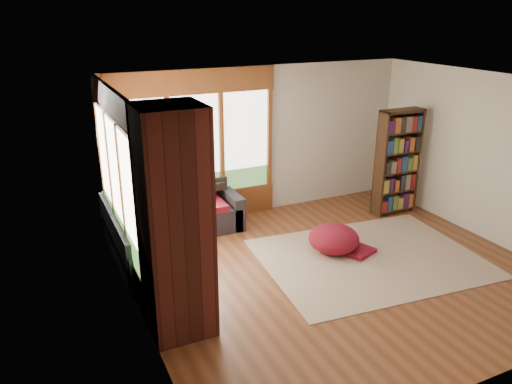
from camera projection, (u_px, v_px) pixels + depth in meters
name	position (u px, v px, depth m)	size (l,w,h in m)	color
floor	(337.00, 270.00, 7.07)	(5.50, 5.50, 0.00)	#5D3019
ceiling	(349.00, 85.00, 6.17)	(5.50, 5.50, 0.00)	white
wall_back	(261.00, 141.00, 8.74)	(5.50, 0.04, 2.60)	silver
wall_front	(501.00, 267.00, 4.49)	(5.50, 0.04, 2.60)	silver
wall_left	(135.00, 219.00, 5.52)	(0.04, 5.00, 2.60)	silver
wall_right	(491.00, 159.00, 7.71)	(0.04, 5.00, 2.60)	silver
windows_back	(196.00, 146.00, 8.22)	(2.82, 0.10, 1.90)	brown
windows_left	(117.00, 182.00, 6.53)	(0.10, 2.62, 1.90)	brown
roller_blind	(106.00, 138.00, 7.11)	(0.03, 0.72, 0.90)	olive
brick_chimney	(175.00, 225.00, 5.36)	(0.70, 0.70, 2.60)	#471914
sectional_sofa	(168.00, 230.00, 7.62)	(2.20, 2.20, 0.80)	black
area_rug	(370.00, 258.00, 7.40)	(3.15, 2.41, 0.01)	silver
bookshelf	(397.00, 162.00, 8.78)	(0.80, 0.27, 1.88)	#382212
pouf	(334.00, 238.00, 7.55)	(0.77, 0.77, 0.41)	maroon
dog_tan	(171.00, 204.00, 7.37)	(0.89, 0.94, 0.46)	brown
dog_brindle	(173.00, 221.00, 6.78)	(0.62, 0.90, 0.46)	#3F2A20
throw_pillows	(166.00, 199.00, 7.61)	(1.98, 1.68, 0.45)	black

